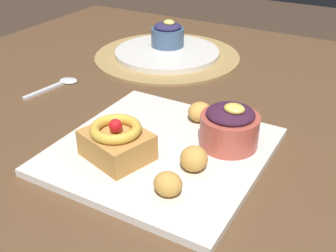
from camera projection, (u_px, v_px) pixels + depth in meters
dining_table at (201, 139)px, 0.86m from camera, size 1.30×0.98×0.73m
woven_placemat at (167, 56)px, 1.01m from camera, size 0.35×0.35×0.00m
front_plate at (162, 151)px, 0.64m from camera, size 0.30×0.30×0.01m
cake_slice at (117, 141)px, 0.60m from camera, size 0.11×0.10×0.06m
berry_ramekin at (230, 127)px, 0.63m from camera, size 0.09×0.09×0.07m
fritter_front at (200, 112)px, 0.70m from camera, size 0.04×0.04×0.03m
fritter_middle at (168, 184)px, 0.53m from camera, size 0.04×0.03×0.03m
fritter_back at (194, 159)px, 0.58m from camera, size 0.04×0.04×0.04m
back_plate at (167, 53)px, 1.01m from camera, size 0.25×0.25×0.01m
back_ramekin at (168, 34)px, 1.02m from camera, size 0.08×0.08×0.07m
spoon at (58, 85)px, 0.86m from camera, size 0.04×0.13×0.00m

